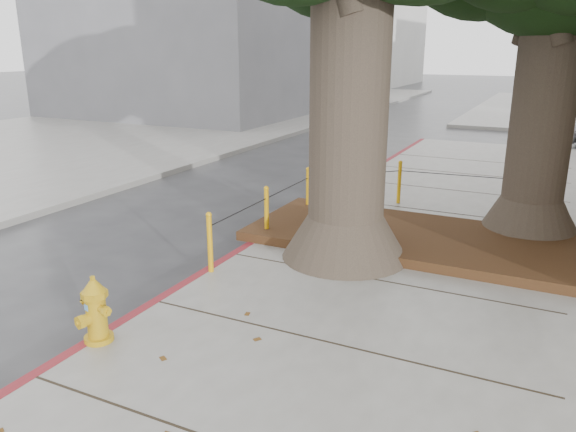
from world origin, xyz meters
name	(u,v)px	position (x,y,z in m)	size (l,w,h in m)	color
ground	(288,344)	(0.00, 0.00, 0.00)	(140.00, 140.00, 0.00)	#28282B
sidewalk_opposite	(73,139)	(-14.00, 10.00, 0.07)	(14.00, 60.00, 0.15)	slate
curb_red	(248,249)	(-2.00, 2.50, 0.07)	(0.14, 26.00, 0.16)	maroon
planter_bed	(434,241)	(0.90, 3.90, 0.23)	(6.40, 2.60, 0.16)	black
building_far_white	(338,0)	(-17.00, 45.00, 7.50)	(12.00, 18.00, 15.00)	silver
bollard_ring	(348,198)	(-0.87, 4.38, 0.66)	(3.79, 5.39, 0.95)	orange
fire_hydrant	(96,310)	(-1.90, -1.14, 0.54)	(0.43, 0.41, 0.81)	gold
car_dark	(279,109)	(-9.87, 19.13, 0.54)	(1.52, 3.73, 1.08)	black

